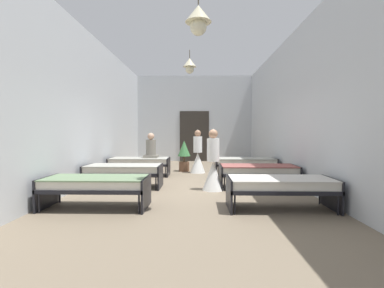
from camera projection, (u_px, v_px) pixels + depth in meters
name	position (u px, v px, depth m)	size (l,w,h in m)	color
ground_plane	(191.00, 190.00, 7.02)	(6.08, 13.51, 0.10)	#7A6B56
room_shell	(192.00, 110.00, 8.18)	(5.88, 13.11, 4.09)	silver
bed_left_row_0	(96.00, 184.00, 5.14)	(1.90, 0.84, 0.57)	black
bed_right_row_0	(280.00, 185.00, 5.06)	(1.90, 0.84, 0.57)	black
bed_left_row_1	(124.00, 170.00, 7.04)	(1.90, 0.84, 0.57)	black
bed_right_row_1	(258.00, 171.00, 6.96)	(1.90, 0.84, 0.57)	black
bed_left_row_2	(140.00, 162.00, 8.94)	(1.90, 0.84, 0.57)	black
bed_right_row_2	(245.00, 162.00, 8.86)	(1.90, 0.84, 0.57)	black
nurse_near_aisle	(198.00, 157.00, 9.56)	(0.52, 0.52, 1.49)	white
nurse_mid_aisle	(213.00, 168.00, 6.72)	(0.52, 0.52, 1.49)	white
patient_seated_primary	(151.00, 149.00, 9.00)	(0.44, 0.44, 0.80)	slate
potted_plant	(184.00, 154.00, 9.94)	(0.45, 0.45, 1.10)	brown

